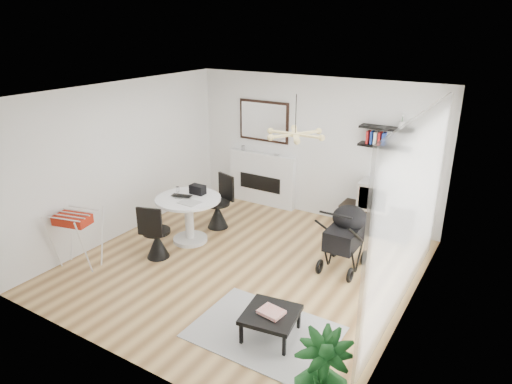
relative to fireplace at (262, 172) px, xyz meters
The scene contains 25 objects.
floor 2.75m from the fireplace, 65.59° to the right, with size 5.00×5.00×0.00m, color olive.
ceiling 3.34m from the fireplace, 65.59° to the right, with size 5.00×5.00×0.00m, color white.
wall_back 1.29m from the fireplace, ahead, with size 5.00×5.00×0.00m, color white.
wall_left 2.88m from the fireplace, 120.01° to the right, with size 5.00×5.00×0.00m, color white.
wall_right 4.39m from the fireplace, 33.95° to the right, with size 5.00×5.00×0.00m, color white.
sheer_curtain 4.20m from the fireplace, 32.43° to the right, with size 0.04×3.60×2.60m, color white.
fireplace is the anchor object (origin of this frame).
shelf_lower 2.66m from the fireplace, ahead, with size 0.90×0.25×0.04m, color black.
shelf_upper 2.78m from the fireplace, ahead, with size 0.90×0.25×0.04m, color black.
pendant_lamp 3.15m from the fireplace, 49.71° to the right, with size 0.90×0.90×0.10m, color tan, non-canonical shape.
tv_console 2.54m from the fireplace, ahead, with size 1.28×0.45×0.48m, color black.
crt_tv 2.47m from the fireplace, ahead, with size 0.57×0.50×0.50m.
dining_table 2.19m from the fireplace, 94.34° to the right, with size 1.11×1.11×0.81m.
laptop 2.28m from the fireplace, 96.81° to the right, with size 0.36×0.23×0.03m, color black.
black_bag 1.96m from the fireplace, 94.12° to the right, with size 0.27×0.16×0.16m, color black.
newspaper 2.35m from the fireplace, 89.97° to the right, with size 0.33×0.27×0.01m, color silver.
drinking_glass 2.12m from the fireplace, 103.66° to the right, with size 0.06×0.06×0.10m, color white.
chair_far 1.49m from the fireplace, 93.42° to the right, with size 0.51×0.53×0.99m.
chair_near 2.96m from the fireplace, 94.64° to the right, with size 0.49×0.50×0.95m.
drying_rack 3.92m from the fireplace, 106.01° to the right, with size 0.73×0.70×0.92m.
stroller 2.95m from the fireplace, 33.23° to the right, with size 0.55×0.91×1.09m.
rug 4.35m from the fireplace, 58.78° to the right, with size 1.75×1.27×0.01m, color #ACACAC.
coffee_table 4.38m from the fireplace, 57.76° to the right, with size 0.72×0.72×0.33m.
magazines 4.39m from the fireplace, 57.69° to the right, with size 0.29×0.23×0.04m, color #DB4336.
potted_plant 5.63m from the fireplace, 53.46° to the right, with size 0.55×0.55×0.97m, color #16501C.
Camera 1 is at (3.49, -5.31, 3.64)m, focal length 32.00 mm.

